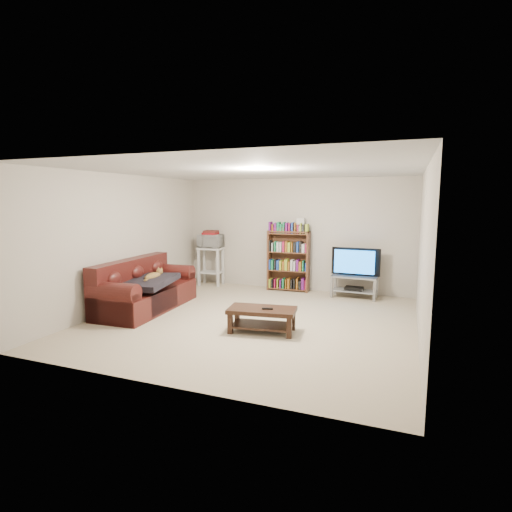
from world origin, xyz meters
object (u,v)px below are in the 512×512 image
at_px(sofa, 143,291).
at_px(bookshelf, 288,260).
at_px(tv_stand, 354,283).
at_px(coffee_table, 262,315).

xyz_separation_m(sofa, bookshelf, (2.02, 2.35, 0.35)).
bearing_deg(tv_stand, bookshelf, 175.73).
bearing_deg(bookshelf, tv_stand, -9.81).
height_order(sofa, coffee_table, sofa).
bearing_deg(tv_stand, sofa, -145.01).
relative_size(tv_stand, bookshelf, 0.70).
distance_m(coffee_table, bookshelf, 2.85).
xyz_separation_m(coffee_table, bookshelf, (-0.41, 2.79, 0.42)).
distance_m(sofa, coffee_table, 2.48).
bearing_deg(sofa, bookshelf, 46.44).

